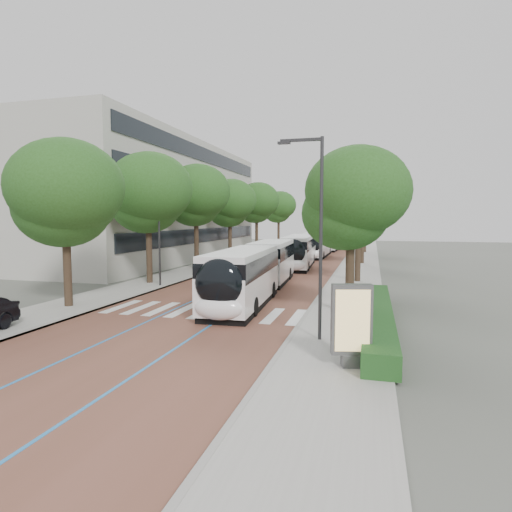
{
  "coord_description": "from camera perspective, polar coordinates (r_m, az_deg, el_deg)",
  "views": [
    {
      "loc": [
        8.76,
        -19.9,
        4.95
      ],
      "look_at": [
        1.08,
        8.25,
        2.4
      ],
      "focal_mm": 30.0,
      "sensor_mm": 36.0,
      "label": 1
    }
  ],
  "objects": [
    {
      "name": "sidewalk_left",
      "position": [
        62.26,
        0.08,
        0.49
      ],
      "size": [
        4.0,
        140.0,
        0.12
      ],
      "primitive_type": "cube",
      "color": "#999590",
      "rests_on": "ground"
    },
    {
      "name": "bus_queued_1",
      "position": [
        56.01,
        8.15,
        1.54
      ],
      "size": [
        2.61,
        12.41,
        3.2
      ],
      "rotation": [
        0.0,
        0.0,
        -0.01
      ],
      "color": "white",
      "rests_on": "ground"
    },
    {
      "name": "lamp_post_left",
      "position": [
        31.62,
        -12.79,
        3.37
      ],
      "size": [
        0.14,
        0.14,
        8.0
      ],
      "primitive_type": "cylinder",
      "color": "#2D2D2F",
      "rests_on": "sidewalk_left"
    },
    {
      "name": "streetlight_far",
      "position": [
        41.96,
        12.38,
        4.7
      ],
      "size": [
        1.82,
        0.2,
        8.0
      ],
      "color": "#2D2D2F",
      "rests_on": "sidewalk_right"
    },
    {
      "name": "kerb_right",
      "position": [
        60.18,
        12.21,
        0.22
      ],
      "size": [
        0.2,
        140.0,
        0.14
      ],
      "primitive_type": "cube",
      "color": "gray",
      "rests_on": "ground"
    },
    {
      "name": "road",
      "position": [
        60.74,
        6.93,
        0.3
      ],
      "size": [
        11.0,
        140.0,
        0.02
      ],
      "primitive_type": "cube",
      "color": "brown",
      "rests_on": "ground"
    },
    {
      "name": "bus_queued_2",
      "position": [
        68.67,
        9.9,
        2.15
      ],
      "size": [
        2.75,
        12.44,
        3.2
      ],
      "rotation": [
        0.0,
        0.0,
        -0.02
      ],
      "color": "white",
      "rests_on": "ground"
    },
    {
      "name": "ground",
      "position": [
        22.3,
        -8.36,
        -7.88
      ],
      "size": [
        160.0,
        160.0,
        0.0
      ],
      "primitive_type": "plane",
      "color": "#51544C",
      "rests_on": "ground"
    },
    {
      "name": "bus_queued_3",
      "position": [
        82.41,
        10.71,
        2.6
      ],
      "size": [
        2.62,
        12.42,
        3.2
      ],
      "rotation": [
        0.0,
        0.0,
        0.01
      ],
      "color": "white",
      "rests_on": "ground"
    },
    {
      "name": "trees_right",
      "position": [
        43.1,
        13.94,
        6.33
      ],
      "size": [
        5.6,
        47.4,
        8.93
      ],
      "color": "black",
      "rests_on": "ground"
    },
    {
      "name": "sidewalk_right",
      "position": [
        60.11,
        14.02,
        0.18
      ],
      "size": [
        4.0,
        140.0,
        0.12
      ],
      "primitive_type": "cube",
      "color": "#999590",
      "rests_on": "ground"
    },
    {
      "name": "lane_line_left",
      "position": [
        60.99,
        5.44,
        0.34
      ],
      "size": [
        0.12,
        126.0,
        0.01
      ],
      "primitive_type": "cube",
      "color": "#2574BA",
      "rests_on": "road"
    },
    {
      "name": "trees_left",
      "position": [
        46.68,
        -5.17,
        7.03
      ],
      "size": [
        6.27,
        60.93,
        9.57
      ],
      "color": "black",
      "rests_on": "ground"
    },
    {
      "name": "lane_line_right",
      "position": [
        60.53,
        8.42,
        0.28
      ],
      "size": [
        0.12,
        126.0,
        0.01
      ],
      "primitive_type": "cube",
      "color": "#2574BA",
      "rests_on": "road"
    },
    {
      "name": "streetlight_near",
      "position": [
        17.04,
        8.07,
        4.5
      ],
      "size": [
        1.82,
        0.2,
        8.0
      ],
      "color": "#2D2D2F",
      "rests_on": "sidewalk_right"
    },
    {
      "name": "kerb_left",
      "position": [
        61.79,
        1.78,
        0.46
      ],
      "size": [
        0.2,
        140.0,
        0.14
      ],
      "primitive_type": "cube",
      "color": "gray",
      "rests_on": "ground"
    },
    {
      "name": "office_building",
      "position": [
        55.64,
        -15.35,
        6.93
      ],
      "size": [
        18.11,
        40.0,
        14.0
      ],
      "color": "#ACA99F",
      "rests_on": "ground"
    },
    {
      "name": "hedge",
      "position": [
        20.39,
        15.99,
        -7.75
      ],
      "size": [
        1.2,
        14.0,
        0.8
      ],
      "primitive_type": "cube",
      "color": "#153C16",
      "rests_on": "sidewalk_right"
    },
    {
      "name": "bus_queued_0",
      "position": [
        43.83,
        5.77,
        0.62
      ],
      "size": [
        3.29,
        12.53,
        3.2
      ],
      "rotation": [
        0.0,
        0.0,
        0.06
      ],
      "color": "white",
      "rests_on": "ground"
    },
    {
      "name": "lead_bus",
      "position": [
        27.77,
        0.1,
        -1.88
      ],
      "size": [
        3.55,
        18.51,
        3.2
      ],
      "rotation": [
        0.0,
        0.0,
        0.06
      ],
      "color": "black",
      "rests_on": "ground"
    },
    {
      "name": "ad_panel",
      "position": [
        14.43,
        12.61,
        -8.78
      ],
      "size": [
        1.36,
        0.66,
        2.72
      ],
      "rotation": [
        0.0,
        0.0,
        0.24
      ],
      "color": "#59595B",
      "rests_on": "sidewalk_right"
    },
    {
      "name": "zebra_crossing",
      "position": [
        23.12,
        -6.9,
        -7.34
      ],
      "size": [
        10.55,
        3.6,
        0.01
      ],
      "color": "silver",
      "rests_on": "ground"
    }
  ]
}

